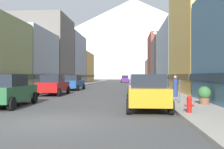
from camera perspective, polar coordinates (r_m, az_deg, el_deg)
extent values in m
plane|color=#424242|center=(9.64, -14.08, -10.48)|extent=(400.00, 400.00, 0.00)
cube|color=gray|center=(44.99, -7.57, -2.33)|extent=(2.50, 100.00, 0.15)
cube|color=gray|center=(44.15, 8.53, -2.37)|extent=(2.50, 100.00, 0.15)
cube|color=#99A5B2|center=(34.45, -20.74, 3.15)|extent=(8.12, 9.73, 7.48)
cube|color=#444A50|center=(34.39, -20.74, -0.42)|extent=(8.42, 9.73, 0.50)
cube|color=#66605B|center=(44.14, -15.75, 5.06)|extent=(9.15, 9.44, 11.57)
cube|color=#2D2B29|center=(43.96, -15.75, -0.38)|extent=(9.45, 9.44, 0.50)
cube|color=#99A5B2|center=(54.94, -12.08, 3.42)|extent=(9.94, 12.03, 10.44)
cube|color=#444A50|center=(54.83, -12.09, -0.36)|extent=(10.24, 12.03, 0.50)
cube|color=#D8B259|center=(66.70, -8.46, 1.59)|extent=(8.44, 12.13, 7.68)
cube|color=brown|center=(66.67, -8.46, -0.34)|extent=(8.74, 12.13, 0.50)
cube|color=#D8B259|center=(26.26, 22.60, 8.96)|extent=(7.28, 10.78, 11.81)
cube|color=brown|center=(25.93, 22.61, -0.48)|extent=(7.58, 10.78, 0.50)
cube|color=#99A5B2|center=(38.31, 17.84, 3.99)|extent=(8.89, 13.54, 9.07)
cube|color=#444A50|center=(38.21, 17.85, -0.40)|extent=(9.19, 13.54, 0.50)
cube|color=#66605B|center=(50.95, 13.39, 2.92)|extent=(7.08, 11.63, 9.04)
cube|color=#2D2B29|center=(50.87, 13.39, -0.36)|extent=(7.38, 11.63, 0.50)
cube|color=brown|center=(63.10, 11.77, 3.55)|extent=(7.39, 11.71, 11.76)
cube|color=#3B1B16|center=(62.97, 11.78, -0.34)|extent=(7.69, 11.71, 0.50)
cube|color=tan|center=(74.96, 10.37, 0.83)|extent=(6.86, 11.96, 6.23)
cube|color=brown|center=(74.95, 10.37, -0.33)|extent=(7.16, 11.96, 0.50)
cube|color=#265933|center=(15.04, -22.61, -3.94)|extent=(2.05, 4.48, 0.80)
cube|color=#1E232D|center=(14.78, -23.00, -1.21)|extent=(1.70, 2.27, 0.64)
cylinder|color=black|center=(16.95, -23.16, -4.87)|extent=(0.25, 0.69, 0.68)
cylinder|color=black|center=(16.27, -17.24, -5.08)|extent=(0.25, 0.69, 0.68)
cylinder|color=black|center=(13.20, -21.90, -6.20)|extent=(0.25, 0.69, 0.68)
cube|color=#9E1111|center=(22.67, -13.16, -2.70)|extent=(1.95, 4.44, 0.80)
cube|color=#1E232D|center=(22.41, -13.33, -0.89)|extent=(1.65, 2.24, 0.64)
cylinder|color=black|center=(24.53, -14.16, -3.45)|extent=(0.24, 0.69, 0.68)
cylinder|color=black|center=(24.06, -9.96, -3.51)|extent=(0.24, 0.69, 0.68)
cylinder|color=black|center=(21.40, -16.75, -3.91)|extent=(0.24, 0.69, 0.68)
cylinder|color=black|center=(20.86, -11.98, -4.01)|extent=(0.24, 0.69, 0.68)
cube|color=#19478C|center=(29.82, -8.88, -2.11)|extent=(1.97, 4.45, 0.80)
cube|color=#1E232D|center=(29.57, -9.00, -0.73)|extent=(1.67, 2.25, 0.64)
cylinder|color=black|center=(31.67, -9.72, -2.73)|extent=(0.24, 0.69, 0.68)
cylinder|color=black|center=(31.22, -6.46, -2.76)|extent=(0.24, 0.69, 0.68)
cylinder|color=black|center=(28.51, -11.52, -3.00)|extent=(0.24, 0.69, 0.68)
cylinder|color=black|center=(28.01, -7.92, -3.05)|extent=(0.24, 0.69, 0.68)
cube|color=#B28419|center=(12.77, 7.95, -4.61)|extent=(1.88, 4.42, 0.80)
cube|color=#1E232D|center=(12.48, 8.03, -1.41)|extent=(1.62, 2.22, 0.64)
cylinder|color=black|center=(14.41, 3.79, -5.71)|extent=(0.23, 0.68, 0.68)
cylinder|color=black|center=(14.53, 11.10, -5.66)|extent=(0.23, 0.68, 0.68)
cylinder|color=black|center=(11.13, 3.82, -7.33)|extent=(0.23, 0.68, 0.68)
cylinder|color=black|center=(11.29, 13.27, -7.23)|extent=(0.23, 0.68, 0.68)
cube|color=#591E72|center=(22.03, 6.40, -2.78)|extent=(1.89, 4.42, 0.80)
cube|color=#1E232D|center=(22.26, 6.39, -0.89)|extent=(1.63, 2.22, 0.64)
cylinder|color=black|center=(20.45, 9.11, -4.09)|extent=(0.23, 0.68, 0.68)
cylinder|color=black|center=(20.40, 3.93, -4.10)|extent=(0.23, 0.68, 0.68)
cylinder|color=black|center=(23.73, 8.53, -3.56)|extent=(0.23, 0.68, 0.68)
cylinder|color=black|center=(23.69, 4.07, -3.57)|extent=(0.23, 0.68, 0.68)
cube|color=#265933|center=(29.52, 5.87, -2.13)|extent=(2.03, 4.48, 0.80)
cube|color=#1E232D|center=(29.25, 5.86, -0.74)|extent=(1.69, 2.27, 0.64)
cylinder|color=black|center=(31.21, 4.22, -2.77)|extent=(0.25, 0.69, 0.68)
cylinder|color=black|center=(31.18, 7.61, -2.77)|extent=(0.25, 0.69, 0.68)
cylinder|color=black|center=(27.92, 3.92, -3.06)|extent=(0.25, 0.69, 0.68)
cylinder|color=black|center=(27.88, 7.71, -3.06)|extent=(0.25, 0.69, 0.68)
cube|color=#591E72|center=(62.59, 3.02, -1.13)|extent=(1.84, 4.40, 0.80)
cube|color=#1E232D|center=(62.33, 3.01, -0.48)|extent=(1.60, 2.20, 0.64)
cylinder|color=black|center=(64.27, 2.23, -1.47)|extent=(0.22, 0.68, 0.68)
cylinder|color=black|center=(64.23, 3.87, -1.47)|extent=(0.22, 0.68, 0.68)
cylinder|color=black|center=(60.97, 2.12, -1.53)|extent=(0.22, 0.68, 0.68)
cylinder|color=black|center=(60.93, 3.85, -1.53)|extent=(0.22, 0.68, 0.68)
cylinder|color=red|center=(11.10, 17.20, -6.90)|extent=(0.20, 0.20, 0.55)
sphere|color=red|center=(11.07, 17.20, -5.26)|extent=(0.22, 0.22, 0.22)
cylinder|color=red|center=(11.07, 16.43, -6.78)|extent=(0.10, 0.09, 0.09)
cylinder|color=red|center=(11.13, 17.95, -6.74)|extent=(0.10, 0.09, 0.09)
cylinder|color=#595960|center=(14.66, 15.18, -4.30)|extent=(0.06, 0.06, 1.05)
cube|color=#33383F|center=(14.62, 15.18, -1.70)|extent=(0.14, 0.10, 0.28)
cylinder|color=brown|center=(29.64, -15.43, -2.95)|extent=(0.53, 0.53, 0.32)
sphere|color=#1E742E|center=(29.62, -15.43, -2.13)|extent=(0.68, 0.68, 0.68)
cylinder|color=brown|center=(14.62, 20.30, -5.69)|extent=(0.52, 0.52, 0.35)
sphere|color=#336533|center=(14.58, 20.30, -3.91)|extent=(0.70, 0.70, 0.70)
cylinder|color=navy|center=(18.95, 14.22, -2.93)|extent=(0.36, 0.36, 1.35)
sphere|color=tan|center=(18.92, 14.21, -0.56)|extent=(0.21, 0.21, 0.21)
cylinder|color=black|center=(24.71, 9.78, 2.51)|extent=(0.12, 0.12, 5.50)
sphere|color=white|center=(25.02, 9.77, 9.23)|extent=(0.36, 0.36, 0.36)
cone|color=silver|center=(272.07, 4.91, 8.34)|extent=(304.06, 304.06, 84.61)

